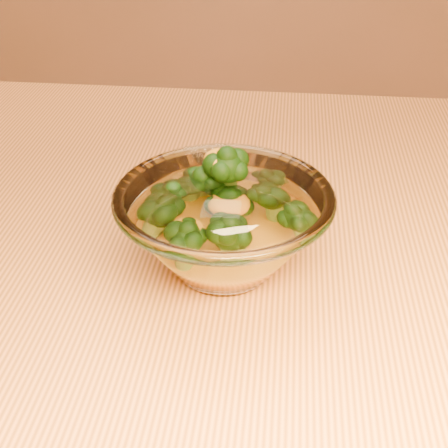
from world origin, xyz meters
name	(u,v)px	position (x,y,z in m)	size (l,w,h in m)	color
table	(324,337)	(0.00, 0.00, 0.65)	(1.20, 0.80, 0.75)	#D3833F
glass_bowl	(224,228)	(-0.10, -0.03, 0.79)	(0.19, 0.19, 0.08)	white
cheese_sauce	(224,244)	(-0.10, -0.03, 0.78)	(0.11, 0.11, 0.03)	orange
broccoli_heap	(218,207)	(-0.11, -0.01, 0.81)	(0.14, 0.12, 0.08)	black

